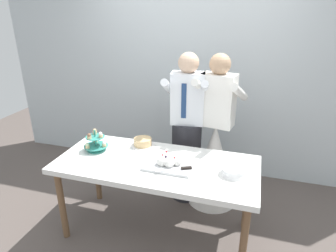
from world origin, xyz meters
TOP-DOWN VIEW (x-y plane):
  - ground_plane at (0.00, 0.00)m, footprint 8.00×8.00m
  - rear_wall at (0.00, 1.41)m, footprint 5.20×0.10m
  - dessert_table at (0.00, 0.00)m, footprint 1.80×0.80m
  - cupcake_stand at (-0.64, 0.06)m, footprint 0.23×0.23m
  - main_cake_tray at (0.13, -0.03)m, footprint 0.42×0.33m
  - plate_stack at (0.68, -0.01)m, footprint 0.20×0.20m
  - round_cake at (-0.24, 0.28)m, footprint 0.24×0.24m
  - person_groom at (0.12, 0.66)m, footprint 0.52×0.55m
  - person_bride at (0.43, 0.68)m, footprint 0.57×0.56m

SIDE VIEW (x-z plane):
  - ground_plane at x=0.00m, z-range 0.00..0.00m
  - person_bride at x=0.43m, z-range -0.25..1.41m
  - dessert_table at x=0.00m, z-range 0.31..1.09m
  - person_groom at x=0.12m, z-range -0.08..1.58m
  - plate_stack at x=0.68m, z-range 0.78..0.84m
  - round_cake at x=-0.24m, z-range 0.77..0.85m
  - main_cake_tray at x=0.13m, z-range 0.75..0.88m
  - cupcake_stand at x=-0.64m, z-range 0.75..0.96m
  - rear_wall at x=0.00m, z-range 0.00..2.90m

